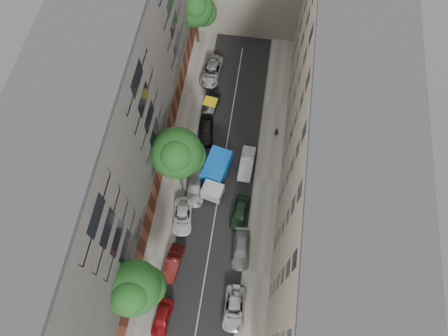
% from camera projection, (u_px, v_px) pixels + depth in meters
% --- Properties ---
extents(ground, '(120.00, 120.00, 0.00)m').
position_uv_depth(ground, '(222.00, 175.00, 48.20)').
color(ground, '#4C4C49').
rests_on(ground, ground).
extents(road_surface, '(8.00, 44.00, 0.02)m').
position_uv_depth(road_surface, '(222.00, 175.00, 48.19)').
color(road_surface, black).
rests_on(road_surface, ground).
extents(sidewalk_left, '(3.00, 44.00, 0.15)m').
position_uv_depth(sidewalk_left, '(177.00, 169.00, 48.47)').
color(sidewalk_left, gray).
rests_on(sidewalk_left, ground).
extents(sidewalk_right, '(3.00, 44.00, 0.15)m').
position_uv_depth(sidewalk_right, '(267.00, 181.00, 47.79)').
color(sidewalk_right, gray).
rests_on(sidewalk_right, ground).
extents(building_left, '(8.00, 44.00, 20.00)m').
position_uv_depth(building_left, '(112.00, 120.00, 39.81)').
color(building_left, '#4D4A48').
rests_on(building_left, ground).
extents(building_right, '(8.00, 44.00, 20.00)m').
position_uv_depth(building_right, '(334.00, 148.00, 38.45)').
color(building_right, '#B5A38D').
rests_on(building_right, ground).
extents(tarp_truck, '(3.56, 6.49, 2.81)m').
position_uv_depth(tarp_truck, '(216.00, 174.00, 46.55)').
color(tarp_truck, black).
rests_on(tarp_truck, ground).
extents(car_left_0, '(1.91, 4.04, 1.34)m').
position_uv_depth(car_left_0, '(162.00, 318.00, 40.74)').
color(car_left_0, maroon).
rests_on(car_left_0, ground).
extents(car_left_1, '(2.02, 4.37, 1.39)m').
position_uv_depth(car_left_1, '(173.00, 263.00, 43.05)').
color(car_left_1, '#4B110F').
rests_on(car_left_1, ground).
extents(car_left_2, '(2.71, 4.88, 1.29)m').
position_uv_depth(car_left_2, '(183.00, 216.00, 45.33)').
color(car_left_2, silver).
rests_on(car_left_2, ground).
extents(car_left_3, '(2.50, 5.27, 1.48)m').
position_uv_depth(car_left_3, '(195.00, 186.00, 46.78)').
color(car_left_3, '#AFAFB4').
rests_on(car_left_3, ground).
extents(car_left_4, '(2.25, 4.60, 1.51)m').
position_uv_depth(car_left_4, '(206.00, 130.00, 49.93)').
color(car_left_4, black).
rests_on(car_left_4, ground).
extents(car_left_5, '(2.06, 4.39, 1.39)m').
position_uv_depth(car_left_5, '(211.00, 106.00, 51.51)').
color(car_left_5, black).
rests_on(car_left_5, ground).
extents(car_left_6, '(2.92, 5.59, 1.50)m').
position_uv_depth(car_left_6, '(211.00, 71.00, 53.81)').
color(car_left_6, '#B7B7BC').
rests_on(car_left_6, ground).
extents(car_right_0, '(2.38, 4.85, 1.33)m').
position_uv_depth(car_right_0, '(234.00, 308.00, 41.14)').
color(car_right_0, '#B9B9BE').
rests_on(car_right_0, ground).
extents(car_right_1, '(2.18, 4.74, 1.34)m').
position_uv_depth(car_right_1, '(241.00, 249.00, 43.71)').
color(car_right_1, slate).
rests_on(car_right_1, ground).
extents(car_right_2, '(2.14, 4.36, 1.43)m').
position_uv_depth(car_right_2, '(240.00, 212.00, 45.46)').
color(car_right_2, black).
rests_on(car_right_2, ground).
extents(car_right_3, '(1.78, 4.62, 1.50)m').
position_uv_depth(car_right_3, '(247.00, 163.00, 48.01)').
color(car_right_3, silver).
rests_on(car_right_3, ground).
extents(tree_near, '(5.44, 5.19, 9.32)m').
position_uv_depth(tree_near, '(134.00, 289.00, 36.36)').
color(tree_near, '#382619').
rests_on(tree_near, sidewalk_left).
extents(tree_mid, '(5.79, 5.59, 9.29)m').
position_uv_depth(tree_mid, '(178.00, 155.00, 42.30)').
color(tree_mid, '#382619').
rests_on(tree_mid, sidewalk_left).
extents(tree_far, '(5.10, 4.80, 8.76)m').
position_uv_depth(tree_far, '(196.00, 10.00, 51.35)').
color(tree_far, '#382619').
rests_on(tree_far, sidewalk_left).
extents(lamp_post, '(0.36, 0.36, 6.16)m').
position_uv_depth(lamp_post, '(180.00, 178.00, 43.71)').
color(lamp_post, '#1A5C34').
rests_on(lamp_post, sidewalk_left).
extents(pedestrian, '(0.64, 0.53, 1.51)m').
position_uv_depth(pedestrian, '(276.00, 132.00, 49.68)').
color(pedestrian, black).
rests_on(pedestrian, sidewalk_right).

